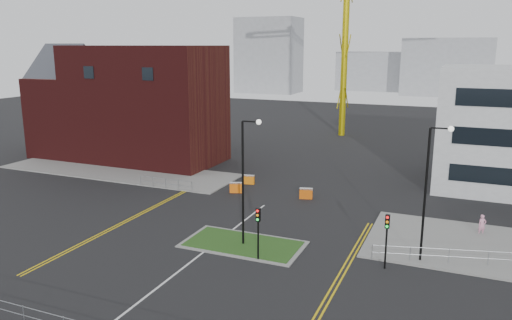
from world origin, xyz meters
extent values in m
plane|color=black|center=(0.00, 0.00, 0.00)|extent=(200.00, 200.00, 0.00)
cube|color=slate|center=(-20.00, 22.00, 0.06)|extent=(28.00, 8.00, 0.12)
cube|color=slate|center=(2.00, 8.00, 0.04)|extent=(8.60, 4.60, 0.08)
cube|color=#1C4517|center=(2.00, 8.00, 0.06)|extent=(8.00, 4.00, 0.12)
cube|color=#3E0F0F|center=(-20.00, 28.00, 7.00)|extent=(18.00, 10.00, 14.00)
cube|color=black|center=(-24.00, 22.98, 11.00)|extent=(1.40, 0.10, 1.40)
cube|color=black|center=(-16.00, 22.98, 11.00)|extent=(1.40, 0.10, 1.40)
cube|color=#3E0F0F|center=(-32.00, 28.00, 5.00)|extent=(6.00, 10.00, 10.00)
cube|color=#2D3038|center=(-32.00, 28.00, 10.00)|extent=(6.40, 8.49, 8.49)
cylinder|color=#BBA90B|center=(-2.00, 55.00, 17.31)|extent=(1.00, 1.00, 34.61)
cylinder|color=black|center=(2.00, 8.00, 4.50)|extent=(0.16, 0.16, 9.00)
cylinder|color=black|center=(2.60, 8.00, 9.00)|extent=(1.20, 0.10, 0.10)
sphere|color=silver|center=(3.20, 8.00, 9.00)|extent=(0.36, 0.36, 0.36)
cylinder|color=black|center=(14.00, 10.00, 4.50)|extent=(0.16, 0.16, 9.00)
cylinder|color=black|center=(14.60, 10.00, 9.00)|extent=(1.20, 0.10, 0.10)
sphere|color=silver|center=(15.20, 10.00, 9.00)|extent=(0.36, 0.36, 0.36)
cylinder|color=black|center=(4.00, 6.00, 1.50)|extent=(0.12, 0.12, 3.00)
cube|color=black|center=(4.00, 6.00, 3.20)|extent=(0.28, 0.22, 0.90)
sphere|color=red|center=(4.00, 5.87, 3.50)|extent=(0.18, 0.18, 0.18)
sphere|color=orange|center=(4.00, 5.87, 3.20)|extent=(0.18, 0.18, 0.18)
sphere|color=#0CCC33|center=(4.00, 5.87, 2.90)|extent=(0.18, 0.18, 0.18)
cylinder|color=black|center=(12.00, 8.00, 1.50)|extent=(0.12, 0.12, 3.00)
cube|color=black|center=(12.00, 8.00, 3.20)|extent=(0.28, 0.22, 0.90)
sphere|color=red|center=(12.00, 7.87, 3.50)|extent=(0.18, 0.18, 0.18)
sphere|color=orange|center=(12.00, 7.87, 3.20)|extent=(0.18, 0.18, 0.18)
sphere|color=#0CCC33|center=(12.00, 7.87, 2.90)|extent=(0.18, 0.18, 0.18)
cylinder|color=gray|center=(-11.00, 18.00, 1.05)|extent=(6.00, 0.04, 0.04)
cylinder|color=gray|center=(-11.00, 18.00, 0.55)|extent=(6.00, 0.04, 0.04)
cylinder|color=gray|center=(-14.00, 18.00, 0.55)|extent=(0.05, 0.05, 1.10)
cylinder|color=gray|center=(-8.00, 18.00, 0.55)|extent=(0.05, 0.05, 1.10)
cylinder|color=gray|center=(11.00, 9.00, 0.55)|extent=(0.05, 0.05, 1.10)
cube|color=silver|center=(0.00, 2.00, 0.01)|extent=(0.15, 30.00, 0.01)
cube|color=gold|center=(-9.00, 10.00, 0.01)|extent=(0.12, 24.00, 0.01)
cube|color=gold|center=(-8.70, 10.00, 0.01)|extent=(0.12, 24.00, 0.01)
cube|color=gold|center=(9.50, 6.00, 0.01)|extent=(0.12, 20.00, 0.01)
cube|color=gold|center=(9.80, 6.00, 0.01)|extent=(0.12, 20.00, 0.01)
cube|color=gray|center=(-40.00, 120.00, 11.00)|extent=(18.00, 12.00, 22.00)
cube|color=gray|center=(10.00, 130.00, 8.00)|extent=(24.00, 12.00, 16.00)
cube|color=gray|center=(-8.00, 140.00, 6.00)|extent=(30.00, 12.00, 12.00)
imported|color=pink|center=(17.83, 16.75, 0.80)|extent=(0.69, 0.60, 1.60)
cube|color=orange|center=(-4.10, 22.94, 0.47)|extent=(1.17, 0.57, 0.94)
cube|color=silver|center=(-4.10, 22.94, 0.89)|extent=(1.17, 0.57, 0.11)
cube|color=orange|center=(-4.00, 19.62, 0.51)|extent=(1.29, 0.79, 1.02)
cube|color=silver|center=(-4.00, 19.62, 0.97)|extent=(1.29, 0.79, 0.12)
cube|color=#D8580C|center=(2.86, 20.38, 0.50)|extent=(1.27, 0.69, 1.01)
cube|color=silver|center=(2.86, 20.38, 0.96)|extent=(1.27, 0.69, 0.12)
camera|label=1|loc=(15.91, -22.61, 14.03)|focal=35.00mm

